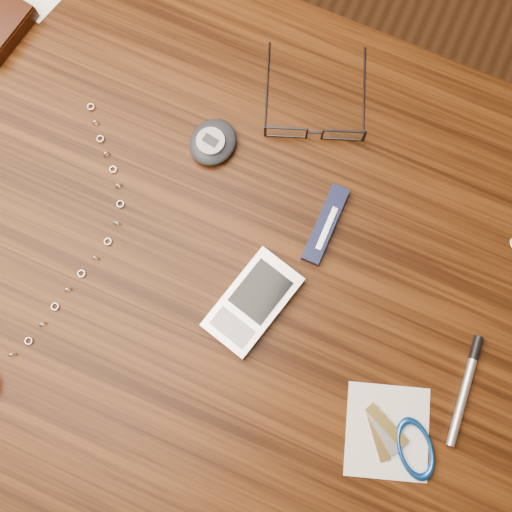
{
  "coord_description": "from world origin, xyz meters",
  "views": [
    {
      "loc": [
        0.12,
        -0.11,
        1.48
      ],
      "look_at": [
        0.06,
        0.02,
        0.76
      ],
      "focal_mm": 45.0,
      "sensor_mm": 36.0,
      "label": 1
    }
  ],
  "objects_px": {
    "pocket_knife": "(325,225)",
    "eyeglasses": "(315,128)",
    "silver_pen": "(467,382)",
    "pedometer": "(213,142)",
    "notepad_keys": "(402,441)",
    "pda_phone": "(253,302)",
    "desk": "(204,269)"
  },
  "relations": [
    {
      "from": "notepad_keys",
      "to": "pocket_knife",
      "type": "xyz_separation_m",
      "value": [
        -0.17,
        0.19,
        0.0
      ]
    },
    {
      "from": "desk",
      "to": "pda_phone",
      "type": "distance_m",
      "value": 0.14
    },
    {
      "from": "pedometer",
      "to": "silver_pen",
      "type": "relative_size",
      "value": 0.55
    },
    {
      "from": "desk",
      "to": "pda_phone",
      "type": "xyz_separation_m",
      "value": [
        0.08,
        -0.03,
        0.11
      ]
    },
    {
      "from": "eyeglasses",
      "to": "pocket_knife",
      "type": "relative_size",
      "value": 1.63
    },
    {
      "from": "pedometer",
      "to": "notepad_keys",
      "type": "bearing_deg",
      "value": -34.68
    },
    {
      "from": "pedometer",
      "to": "eyeglasses",
      "type": "bearing_deg",
      "value": 31.84
    },
    {
      "from": "silver_pen",
      "to": "notepad_keys",
      "type": "bearing_deg",
      "value": -116.06
    },
    {
      "from": "eyeglasses",
      "to": "pda_phone",
      "type": "relative_size",
      "value": 1.26
    },
    {
      "from": "pocket_knife",
      "to": "eyeglasses",
      "type": "bearing_deg",
      "value": 118.99
    },
    {
      "from": "notepad_keys",
      "to": "silver_pen",
      "type": "height_order",
      "value": "silver_pen"
    },
    {
      "from": "eyeglasses",
      "to": "notepad_keys",
      "type": "xyz_separation_m",
      "value": [
        0.23,
        -0.29,
        -0.01
      ]
    },
    {
      "from": "desk",
      "to": "pedometer",
      "type": "relative_size",
      "value": 14.55
    },
    {
      "from": "pedometer",
      "to": "silver_pen",
      "type": "height_order",
      "value": "pedometer"
    },
    {
      "from": "pda_phone",
      "to": "pocket_knife",
      "type": "relative_size",
      "value": 1.3
    },
    {
      "from": "pda_phone",
      "to": "notepad_keys",
      "type": "relative_size",
      "value": 0.96
    },
    {
      "from": "eyeglasses",
      "to": "silver_pen",
      "type": "distance_m",
      "value": 0.34
    },
    {
      "from": "pocket_knife",
      "to": "pda_phone",
      "type": "bearing_deg",
      "value": -108.95
    },
    {
      "from": "pda_phone",
      "to": "pocket_knife",
      "type": "bearing_deg",
      "value": 71.05
    },
    {
      "from": "pda_phone",
      "to": "desk",
      "type": "bearing_deg",
      "value": 161.6
    },
    {
      "from": "desk",
      "to": "silver_pen",
      "type": "height_order",
      "value": "silver_pen"
    },
    {
      "from": "pedometer",
      "to": "pocket_knife",
      "type": "height_order",
      "value": "pedometer"
    },
    {
      "from": "pda_phone",
      "to": "pocket_knife",
      "type": "xyz_separation_m",
      "value": [
        0.04,
        0.12,
        -0.0
      ]
    },
    {
      "from": "desk",
      "to": "pocket_knife",
      "type": "height_order",
      "value": "pocket_knife"
    },
    {
      "from": "pedometer",
      "to": "silver_pen",
      "type": "xyz_separation_m",
      "value": [
        0.37,
        -0.14,
        -0.01
      ]
    },
    {
      "from": "pocket_knife",
      "to": "notepad_keys",
      "type": "bearing_deg",
      "value": -48.33
    },
    {
      "from": "pda_phone",
      "to": "notepad_keys",
      "type": "xyz_separation_m",
      "value": [
        0.21,
        -0.07,
        -0.0
      ]
    },
    {
      "from": "eyeglasses",
      "to": "notepad_keys",
      "type": "relative_size",
      "value": 1.21
    },
    {
      "from": "eyeglasses",
      "to": "silver_pen",
      "type": "bearing_deg",
      "value": -37.26
    },
    {
      "from": "eyeglasses",
      "to": "pocket_knife",
      "type": "bearing_deg",
      "value": -61.01
    },
    {
      "from": "pocket_knife",
      "to": "silver_pen",
      "type": "height_order",
      "value": "pocket_knife"
    },
    {
      "from": "desk",
      "to": "pda_phone",
      "type": "bearing_deg",
      "value": -18.4
    }
  ]
}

